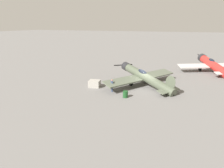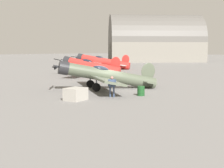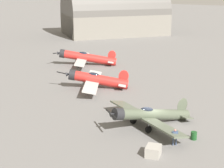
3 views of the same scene
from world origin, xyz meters
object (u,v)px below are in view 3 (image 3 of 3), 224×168
Objects in this scene: airplane_foreground at (150,115)px; fuel_drum at (194,136)px; equipment_crate at (153,151)px; airplane_mid_apron at (96,79)px; airplane_far_line at (86,58)px; ground_crew_mechanic at (175,136)px.

airplane_foreground is 5.57m from fuel_drum.
airplane_mid_apron is at bearing -46.70° from equipment_crate.
ground_crew_mechanic is at bearing 108.62° from airplane_far_line.
airplane_foreground reaches higher than equipment_crate.
airplane_mid_apron reaches higher than equipment_crate.
ground_crew_mechanic is at bearing 115.42° from airplane_mid_apron.
airplane_mid_apron reaches higher than fuel_drum.
ground_crew_mechanic is (-4.06, 3.48, -0.31)m from airplane_foreground.
airplane_far_line is 36.52m from fuel_drum.
airplane_mid_apron is 15.75m from airplane_far_line.
equipment_crate is at bearing 104.28° from airplane_far_line.
airplane_far_line is 14.12× the size of fuel_drum.
ground_crew_mechanic is (-16.80, 13.62, -0.35)m from airplane_mid_apron.
airplane_mid_apron is 21.63m from ground_crew_mechanic.
airplane_foreground is at bearing 9.95° from ground_crew_mechanic.
airplane_far_line reaches higher than ground_crew_mechanic.
airplane_foreground is 6.58× the size of equipment_crate.
fuel_drum is (-2.32, -5.39, -0.08)m from equipment_crate.
airplane_mid_apron is at bearing 11.45° from ground_crew_mechanic.
airplane_foreground is 5.36m from ground_crew_mechanic.
airplane_far_line is (9.48, -12.58, 0.10)m from airplane_mid_apron.
airplane_mid_apron is at bearing -95.36° from airplane_foreground.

